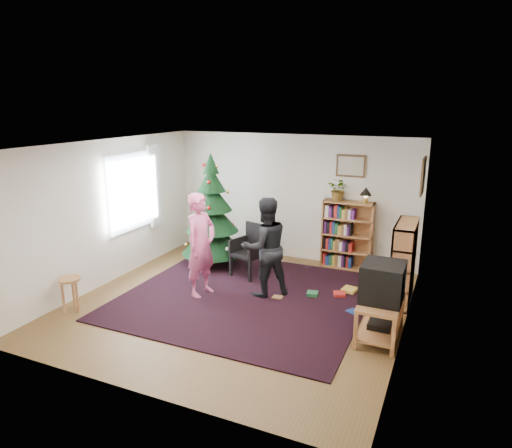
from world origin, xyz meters
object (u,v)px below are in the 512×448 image
at_px(crt_tv, 383,282).
at_px(person_by_chair, 265,247).
at_px(christmas_tree, 212,219).
at_px(person_standing, 201,245).
at_px(picture_right, 423,176).
at_px(bookshelf_back, 347,234).
at_px(tv_stand, 380,315).
at_px(armchair, 251,248).
at_px(stool, 70,286).
at_px(potted_plant, 339,189).
at_px(bookshelf_right, 403,262).
at_px(table_lamp, 366,192).
at_px(picture_back, 351,166).

xyz_separation_m(crt_tv, person_by_chair, (-1.97, 0.68, 0.02)).
distance_m(christmas_tree, person_standing, 1.47).
xyz_separation_m(picture_right, bookshelf_back, (-1.30, 0.59, -1.29)).
bearing_deg(tv_stand, armchair, 150.79).
distance_m(crt_tv, stool, 4.56).
distance_m(person_by_chair, potted_plant, 2.08).
relative_size(bookshelf_right, tv_stand, 1.36).
bearing_deg(stool, table_lamp, 44.35).
xyz_separation_m(christmas_tree, tv_stand, (3.48, -1.64, -0.58)).
height_order(picture_right, tv_stand, picture_right).
distance_m(christmas_tree, armchair, 1.02).
xyz_separation_m(potted_plant, table_lamp, (0.50, -0.00, -0.02)).
bearing_deg(crt_tv, picture_right, 82.36).
relative_size(bookshelf_right, person_standing, 0.76).
height_order(tv_stand, person_standing, person_standing).
bearing_deg(armchair, picture_right, 26.55).
bearing_deg(crt_tv, person_by_chair, 160.81).
bearing_deg(picture_back, table_lamp, -22.39).
distance_m(tv_stand, table_lamp, 2.87).
bearing_deg(bookshelf_back, christmas_tree, -160.26).
bearing_deg(picture_back, person_standing, -128.03).
relative_size(picture_right, person_by_chair, 0.36).
bearing_deg(bookshelf_back, armchair, -144.71).
bearing_deg(stool, potted_plant, 48.53).
xyz_separation_m(picture_back, crt_tv, (1.07, -2.65, -1.14)).
distance_m(bookshelf_back, crt_tv, 2.72).
distance_m(picture_back, crt_tv, 3.07).
distance_m(crt_tv, person_standing, 2.94).
bearing_deg(tv_stand, picture_right, 82.44).
bearing_deg(tv_stand, table_lamp, 106.46).
distance_m(picture_right, bookshelf_right, 1.42).
height_order(crt_tv, person_by_chair, person_by_chair).
distance_m(bookshelf_back, person_standing, 2.93).
height_order(christmas_tree, armchair, christmas_tree).
relative_size(person_standing, person_by_chair, 1.04).
distance_m(bookshelf_back, bookshelf_right, 1.65).
distance_m(christmas_tree, table_lamp, 2.93).
relative_size(crt_tv, table_lamp, 1.98).
bearing_deg(crt_tv, bookshelf_back, 112.48).
height_order(picture_right, bookshelf_back, picture_right).
bearing_deg(table_lamp, person_standing, -134.30).
distance_m(bookshelf_right, armchair, 2.69).
bearing_deg(table_lamp, tv_stand, -73.54).
xyz_separation_m(bookshelf_right, tv_stand, (-0.12, -1.34, -0.34)).
bearing_deg(picture_right, bookshelf_right, -103.08).
distance_m(tv_stand, armchair, 2.94).
bearing_deg(crt_tv, potted_plant, 116.26).
distance_m(armchair, potted_plant, 1.98).
bearing_deg(person_standing, bookshelf_back, -30.57).
distance_m(armchair, person_standing, 1.26).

